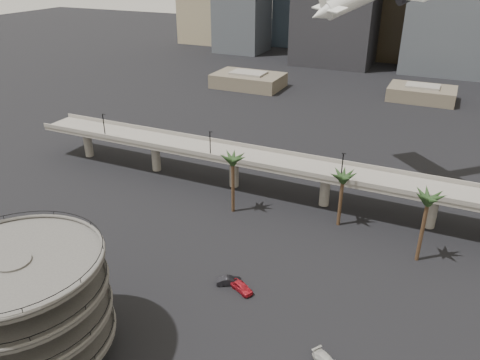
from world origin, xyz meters
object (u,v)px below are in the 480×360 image
at_px(overpass, 278,166).
at_px(car_a, 242,287).
at_px(parking_ramp, 23,301).
at_px(car_b, 229,281).

distance_m(overpass, car_a, 35.58).
xyz_separation_m(parking_ramp, car_a, (19.74, 24.68, -9.07)).
bearing_deg(overpass, car_b, -83.11).
bearing_deg(car_b, car_a, -134.07).
height_order(parking_ramp, car_a, parking_ramp).
xyz_separation_m(overpass, car_a, (6.74, -34.31, -6.57)).
height_order(overpass, car_b, overpass).
distance_m(overpass, car_b, 34.52).
distance_m(parking_ramp, car_b, 31.90).
distance_m(parking_ramp, overpass, 60.46).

